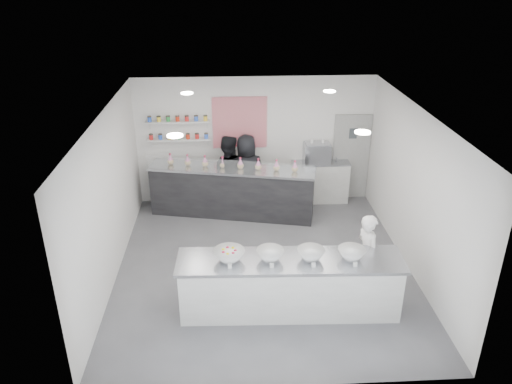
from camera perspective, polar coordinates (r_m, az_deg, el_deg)
floor at (r=9.67m, az=0.88°, el=-8.44°), size 6.00×6.00×0.00m
ceiling at (r=8.41m, az=1.01°, el=8.92°), size 6.00×6.00×0.00m
back_wall at (r=11.71m, az=-0.13°, el=5.89°), size 5.50×0.00×5.50m
left_wall at (r=9.17m, az=-16.47°, el=-0.78°), size 0.00×6.00×6.00m
right_wall at (r=9.53m, az=17.67°, el=0.05°), size 0.00×6.00×6.00m
back_door at (r=12.18m, az=10.78°, el=3.94°), size 0.88×0.04×2.10m
pattern_panel at (r=11.54m, az=-1.87°, el=7.93°), size 1.25×0.03×1.20m
jar_shelf_lower at (r=11.63m, az=-8.79°, el=5.96°), size 1.45×0.22×0.04m
jar_shelf_upper at (r=11.50m, az=-8.93°, el=7.94°), size 1.45×0.22×0.04m
preserve_jars at (r=11.52m, az=-8.89°, el=7.25°), size 1.45×0.10×0.56m
downlight_0 at (r=7.48m, az=-9.25°, el=6.38°), size 0.24×0.24×0.02m
downlight_1 at (r=7.70m, az=12.09°, el=6.70°), size 0.24×0.24×0.02m
downlight_2 at (r=9.97m, az=-7.89°, el=11.12°), size 0.24×0.24×0.02m
downlight_3 at (r=10.14m, az=8.40°, el=11.32°), size 0.24×0.24×0.02m
prep_counter at (r=8.31m, az=3.85°, el=-10.58°), size 3.67×0.95×0.99m
back_bar at (r=11.29m, az=-2.75°, el=0.04°), size 3.77×1.46×1.15m
sneeze_guard at (r=10.71m, az=-3.18°, el=2.88°), size 3.58×0.80×0.31m
espresso_ledge at (r=12.05m, az=7.32°, el=1.15°), size 1.36×0.43×1.01m
espresso_machine at (r=11.76m, az=6.97°, el=4.43°), size 0.61×0.42×0.47m
cup_stacks at (r=11.77m, az=6.65°, el=4.14°), size 0.25×0.24×0.34m
prep_bowls at (r=7.99m, az=3.97°, el=-7.15°), size 2.41×0.63×0.18m
label_cards at (r=7.57m, az=4.61°, el=-9.67°), size 2.01×0.04×0.07m
cookie_bags at (r=11.01m, az=-2.82°, el=3.38°), size 2.91×0.77×0.26m
woman_prep at (r=8.81m, az=12.58°, el=-6.96°), size 0.51×0.63×1.50m
staff_left at (r=11.40m, az=-3.26°, el=2.10°), size 0.99×0.84×1.82m
staff_right at (r=11.45m, az=-1.08°, el=2.22°), size 0.97×0.72×1.80m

